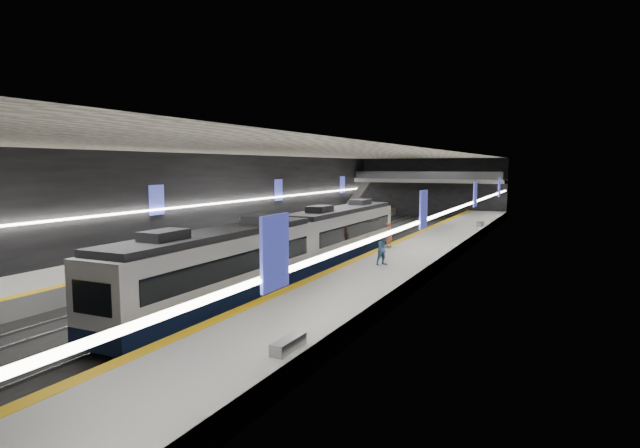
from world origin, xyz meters
The scene contains 26 objects.
ground centered at (0.00, 0.00, 0.00)m, with size 70.00×70.00×0.00m, color black.
ceiling centered at (0.00, 0.00, 8.00)m, with size 20.00×70.00×0.04m, color beige.
wall_left centered at (-10.00, 0.00, 4.00)m, with size 0.04×70.00×8.00m, color black.
wall_right centered at (10.00, 0.00, 4.00)m, with size 0.04×70.00×8.00m, color black.
wall_back centered at (0.00, 35.00, 4.00)m, with size 20.00×0.04×8.00m, color black.
platform_left centered at (-7.50, 0.00, 0.50)m, with size 5.00×70.00×1.00m, color slate.
tile_surface_left centered at (-7.50, 0.00, 1.01)m, with size 5.00×70.00×0.02m, color #B5B5AF.
tactile_strip_left centered at (-5.30, 0.00, 1.02)m, with size 0.60×70.00×0.02m, color yellow.
platform_right centered at (7.50, 0.00, 0.50)m, with size 5.00×70.00×1.00m, color slate.
tile_surface_right centered at (7.50, 0.00, 1.01)m, with size 5.00×70.00×0.02m, color #B5B5AF.
tactile_strip_right centered at (5.30, 0.00, 1.02)m, with size 0.60×70.00×0.02m, color yellow.
rails centered at (0.00, 0.00, 0.06)m, with size 6.52×70.00×0.12m.
train centered at (2.50, -10.03, 2.20)m, with size 2.69×30.04×3.60m.
ad_posters centered at (0.00, 1.00, 4.50)m, with size 19.94×53.50×2.20m.
cove_light_left centered at (-9.80, 0.00, 3.80)m, with size 0.25×68.60×0.12m, color white.
cove_light_right centered at (9.80, 0.00, 3.80)m, with size 0.25×68.60×0.12m, color white.
mezzanine_bridge centered at (0.00, 32.93, 5.04)m, with size 20.00×3.00×1.50m.
escalator centered at (-7.50, 26.00, 2.90)m, with size 1.20×8.00×0.60m, color #99999E.
bench_left_near centered at (-9.50, -11.16, 1.21)m, with size 0.48×1.73×0.42m, color #99999E.
bench_left_far centered at (-9.50, 1.33, 1.24)m, with size 0.56×2.00×0.49m, color #99999E.
bench_right_near centered at (9.50, -23.46, 1.21)m, with size 0.47×1.70×0.41m, color #99999E.
bench_right_far centered at (9.50, 16.32, 1.23)m, with size 0.52×1.88×0.46m, color #99999E.
passenger_right_a centered at (5.60, -0.84, 1.92)m, with size 0.67×0.44×1.84m, color #C46949.
passenger_right_b centered at (7.49, -7.82, 1.99)m, with size 0.96×0.75×1.97m, color #4F7BAC.
passenger_left_a centered at (-5.94, 9.48, 1.83)m, with size 0.97×0.41×1.66m, color silver.
passenger_left_b centered at (-6.39, -2.06, 1.96)m, with size 1.24×0.71×1.91m, color #3F3F46.
Camera 1 is at (17.61, -38.23, 6.99)m, focal length 30.00 mm.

